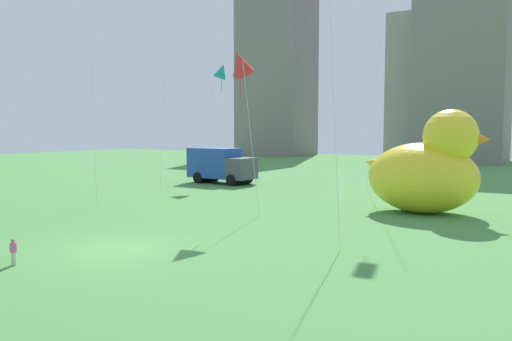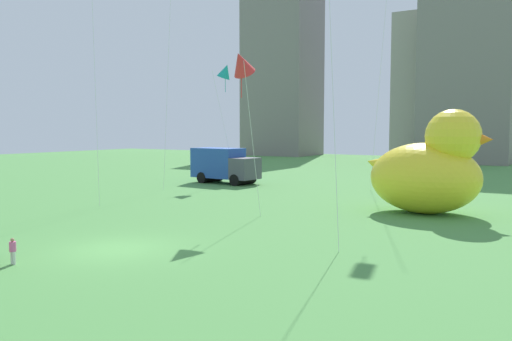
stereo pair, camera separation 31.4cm
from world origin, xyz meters
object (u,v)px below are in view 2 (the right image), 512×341
at_px(person_child, 13,250).
at_px(kite_red, 241,63).
at_px(kite_teal, 225,71).
at_px(giant_inflatable_duck, 429,170).
at_px(box_truck, 224,166).

xyz_separation_m(person_child, kite_red, (1.30, 11.67, 7.16)).
xyz_separation_m(person_child, kite_teal, (-9.06, 25.04, 8.60)).
bearing_deg(kite_red, giant_inflatable_duck, 37.25).
bearing_deg(kite_teal, box_truck, -64.85).
bearing_deg(person_child, box_truck, 109.74).
bearing_deg(box_truck, kite_teal, 115.15).
bearing_deg(kite_red, kite_teal, 127.79).
relative_size(person_child, box_truck, 0.15).
height_order(kite_red, kite_teal, kite_teal).
distance_m(person_child, kite_red, 13.76).
bearing_deg(giant_inflatable_duck, box_truck, 159.32).
bearing_deg(kite_red, box_truck, 128.39).
relative_size(giant_inflatable_duck, kite_teal, 0.67).
bearing_deg(kite_teal, giant_inflatable_duck, -22.26).
distance_m(box_truck, kite_teal, 7.69).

